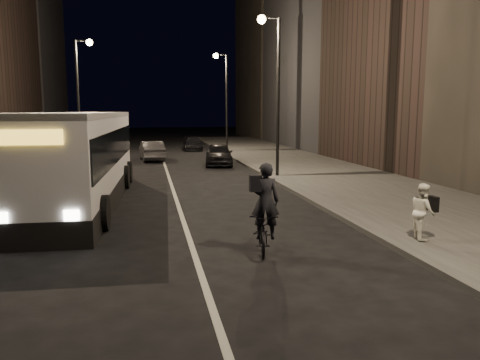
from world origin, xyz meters
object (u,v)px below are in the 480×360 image
streetlight_right_mid (273,75)px  car_mid (152,151)px  streetlight_right_far (223,89)px  cyclist_on_bicycle (264,222)px  pedestrian_woman (423,211)px  streetlight_left_near (0,49)px  streetlight_left_far (82,83)px  car_near (219,154)px  city_bus (80,154)px  car_far (193,144)px

streetlight_right_mid → car_mid: size_ratio=1.92×
streetlight_right_mid → streetlight_right_far: bearing=90.0°
cyclist_on_bicycle → pedestrian_woman: (4.28, -0.19, 0.15)m
streetlight_right_far → streetlight_left_near: 26.26m
streetlight_left_near → cyclist_on_bicycle: (7.07, -4.49, -4.60)m
pedestrian_woman → car_mid: size_ratio=0.36×
streetlight_right_far → car_mid: streetlight_right_far is taller
pedestrian_woman → streetlight_left_far: bearing=39.3°
streetlight_right_far → pedestrian_woman: streetlight_right_far is taller
car_mid → pedestrian_woman: bearing=100.5°
streetlight_right_mid → car_near: bearing=105.9°
car_near → city_bus: bearing=-114.0°
car_far → pedestrian_woman: bearing=-82.4°
streetlight_right_mid → car_mid: (-6.13, 10.39, -4.67)m
streetlight_left_far → cyclist_on_bicycle: bearing=-72.6°
streetlight_left_near → car_mid: (4.53, 18.39, -4.67)m
streetlight_left_far → car_far: bearing=46.7°
car_far → cyclist_on_bicycle: bearing=-90.2°
city_bus → car_near: size_ratio=3.03×
cyclist_on_bicycle → streetlight_right_mid: bearing=85.8°
streetlight_right_far → streetlight_left_far: 12.24m
streetlight_left_far → car_mid: size_ratio=1.92×
streetlight_left_near → city_bus: size_ratio=0.62×
pedestrian_woman → car_near: size_ratio=0.35×
car_far → streetlight_left_near: bearing=-105.1°
streetlight_left_near → car_mid: bearing=76.2°
city_bus → car_near: city_bus is taller
streetlight_left_near → car_mid: 19.50m
streetlight_right_mid → car_far: streetlight_right_mid is taller
city_bus → car_mid: bearing=82.0°
car_near → car_far: car_near is taller
car_near → car_far: 12.28m
streetlight_right_far → streetlight_left_far: size_ratio=1.00×
streetlight_left_far → car_near: (8.81, -3.47, -4.63)m
pedestrian_woman → car_far: (-3.05, 31.47, -0.32)m
streetlight_left_near → pedestrian_woman: (11.35, -4.68, -4.45)m
cyclist_on_bicycle → pedestrian_woman: 4.29m
streetlight_right_mid → car_far: size_ratio=2.01×
city_bus → car_mid: city_bus is taller
pedestrian_woman → city_bus: bearing=63.9°
streetlight_left_far → car_far: (8.30, 8.80, -4.77)m
car_far → car_near: bearing=-85.5°
city_bus → car_far: bearing=76.9°
streetlight_right_far → streetlight_left_near: (-10.66, -24.00, 0.00)m
streetlight_left_far → car_far: 13.00m
streetlight_left_far → cyclist_on_bicycle: streetlight_left_far is taller
city_bus → car_mid: 15.62m
cyclist_on_bicycle → car_mid: (-2.54, 22.87, -0.07)m
cyclist_on_bicycle → car_mid: 23.01m
streetlight_left_near → streetlight_left_far: bearing=90.0°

